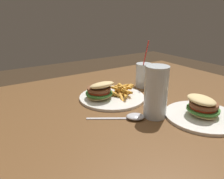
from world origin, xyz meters
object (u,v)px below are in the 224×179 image
Objects in this scene: spoon at (133,117)px; meal_plate_far at (202,111)px; beer_glass at (156,93)px; juice_glass at (143,76)px; meal_plate_near at (108,94)px.

spoon is 0.73× the size of meal_plate_far.
juice_glass is at bearing -123.79° from beer_glass.
beer_glass is at bearing 14.65° from spoon.
meal_plate_near is 1.51× the size of beer_glass.
spoon is at bearing 43.70° from juice_glass.
beer_glass is 0.80× the size of juice_glass.
juice_glass is (-0.17, -0.26, -0.03)m from beer_glass.
juice_glass reaches higher than spoon.
meal_plate_far is at bearing 82.24° from juice_glass.
meal_plate_far reaches higher than spoon.
beer_glass reaches higher than meal_plate_far.
beer_glass is at bearing 103.13° from meal_plate_near.
meal_plate_near reaches higher than meal_plate_far.
spoon is (0.02, 0.19, -0.02)m from meal_plate_near.
juice_glass is at bearing 76.27° from spoon.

